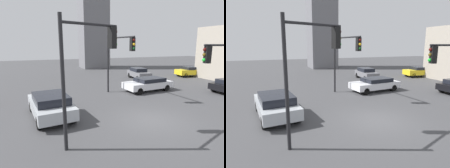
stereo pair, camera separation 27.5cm
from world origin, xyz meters
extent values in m
plane|color=#424244|center=(0.00, 0.00, 0.00)|extent=(104.38, 104.38, 0.00)
cylinder|color=black|center=(0.10, 7.72, 2.64)|extent=(0.16, 0.16, 5.28)
cylinder|color=black|center=(0.31, 5.58, 5.06)|extent=(0.54, 4.28, 0.12)
cube|color=black|center=(0.50, 3.70, 4.51)|extent=(0.35, 0.35, 1.00)
sphere|color=#4C0F0C|center=(0.52, 3.50, 4.81)|extent=(0.20, 0.20, 0.20)
sphere|color=yellow|center=(0.52, 3.50, 4.51)|extent=(0.20, 0.20, 0.20)
sphere|color=#14471E|center=(0.52, 3.50, 4.21)|extent=(0.20, 0.20, 0.20)
cylinder|color=black|center=(-5.36, -1.43, 2.84)|extent=(0.16, 0.16, 5.69)
cylinder|color=black|center=(-3.99, -0.95, 5.34)|extent=(2.78, 1.08, 0.12)
cube|color=black|center=(-2.86, -0.55, 4.79)|extent=(0.41, 0.41, 1.00)
sphere|color=#4C0F0C|center=(-2.67, -0.49, 5.09)|extent=(0.20, 0.20, 0.20)
sphere|color=#594714|center=(-2.67, -0.49, 4.79)|extent=(0.20, 0.20, 0.20)
sphere|color=green|center=(-2.67, -0.49, 4.49)|extent=(0.20, 0.20, 0.20)
cube|color=black|center=(3.06, -0.81, 3.91)|extent=(0.39, 0.39, 1.00)
sphere|color=#4C0F0C|center=(2.87, -0.76, 4.21)|extent=(0.20, 0.20, 0.20)
sphere|color=#594714|center=(2.87, -0.76, 3.91)|extent=(0.20, 0.20, 0.20)
sphere|color=green|center=(2.87, -0.76, 3.61)|extent=(0.20, 0.20, 0.20)
cube|color=#ADB2B7|center=(-5.62, 2.97, 0.69)|extent=(2.67, 4.99, 0.68)
cube|color=black|center=(-5.59, 2.73, 1.24)|extent=(2.17, 2.87, 0.52)
cylinder|color=black|center=(-6.67, 4.49, 0.35)|extent=(0.46, 0.74, 0.70)
cylinder|color=black|center=(-4.93, 4.68, 0.35)|extent=(0.46, 0.74, 0.70)
cylinder|color=black|center=(-6.31, 1.26, 0.35)|extent=(0.46, 0.74, 0.70)
cylinder|color=black|center=(-4.56, 1.45, 0.35)|extent=(0.46, 0.74, 0.70)
cube|color=yellow|center=(14.42, 12.03, 0.67)|extent=(4.34, 2.20, 0.68)
cube|color=black|center=(14.63, 12.01, 1.18)|extent=(2.49, 1.80, 0.43)
cylinder|color=black|center=(12.93, 11.44, 0.33)|extent=(0.68, 0.39, 0.65)
cylinder|color=black|center=(13.08, 12.91, 0.33)|extent=(0.68, 0.39, 0.65)
cylinder|color=black|center=(15.77, 11.16, 0.33)|extent=(0.68, 0.39, 0.65)
cylinder|color=black|center=(15.91, 12.63, 0.33)|extent=(0.68, 0.39, 0.65)
cylinder|color=black|center=(9.66, 3.94, 0.32)|extent=(0.65, 0.33, 0.65)
cube|color=silver|center=(3.91, 6.75, 0.61)|extent=(4.93, 2.54, 0.60)
cube|color=black|center=(4.14, 6.77, 1.08)|extent=(2.83, 2.09, 0.41)
cylinder|color=black|center=(2.38, 5.74, 0.31)|extent=(0.66, 0.44, 0.62)
cylinder|color=black|center=(2.22, 7.45, 0.31)|extent=(0.66, 0.44, 0.62)
cylinder|color=black|center=(5.60, 6.05, 0.31)|extent=(0.66, 0.44, 0.62)
cylinder|color=black|center=(5.43, 7.76, 0.31)|extent=(0.66, 0.44, 0.62)
cube|color=slate|center=(6.49, 12.99, 0.67)|extent=(2.04, 4.19, 0.67)
cube|color=black|center=(6.50, 13.19, 1.20)|extent=(1.69, 2.39, 0.49)
cylinder|color=black|center=(7.08, 11.55, 0.33)|extent=(0.36, 0.69, 0.67)
cylinder|color=black|center=(5.67, 11.66, 0.33)|extent=(0.36, 0.69, 0.67)
cylinder|color=black|center=(7.30, 14.31, 0.33)|extent=(0.36, 0.69, 0.67)
cylinder|color=black|center=(5.89, 14.42, 0.33)|extent=(0.36, 0.69, 0.67)
camera|label=1|loc=(-6.44, -9.32, 4.49)|focal=31.19mm
camera|label=2|loc=(-6.18, -9.42, 4.49)|focal=31.19mm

